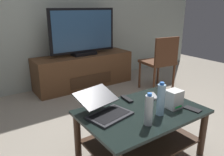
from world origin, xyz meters
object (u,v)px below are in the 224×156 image
at_px(router_box, 174,99).
at_px(tv_remote, 127,99).
at_px(soundbar_remote, 154,96).
at_px(cell_phone, 193,109).
at_px(water_bottle_near, 161,99).
at_px(dining_chair, 160,60).
at_px(water_bottle_far, 149,110).
at_px(laptop, 104,108).
at_px(media_cabinet, 84,70).
at_px(television, 83,33).
at_px(coffee_table, 141,125).

bearing_deg(router_box, tv_remote, 123.22).
xyz_separation_m(tv_remote, soundbar_remote, (0.26, -0.09, 0.00)).
bearing_deg(soundbar_remote, tv_remote, -171.72).
distance_m(router_box, cell_phone, 0.18).
distance_m(cell_phone, soundbar_remote, 0.40).
height_order(water_bottle_near, tv_remote, water_bottle_near).
distance_m(dining_chair, cell_phone, 1.59).
relative_size(tv_remote, soundbar_remote, 1.00).
bearing_deg(tv_remote, cell_phone, -48.40).
xyz_separation_m(dining_chair, water_bottle_far, (-1.43, -1.25, 0.07)).
xyz_separation_m(laptop, router_box, (0.56, -0.24, 0.02)).
height_order(media_cabinet, router_box, router_box).
height_order(laptop, water_bottle_far, water_bottle_far).
height_order(water_bottle_far, tv_remote, water_bottle_far).
bearing_deg(cell_phone, tv_remote, 116.31).
relative_size(television, water_bottle_far, 4.39).
relative_size(water_bottle_near, tv_remote, 1.75).
relative_size(laptop, cell_phone, 3.17).
height_order(water_bottle_near, cell_phone, water_bottle_near).
distance_m(television, water_bottle_near, 2.11).
bearing_deg(media_cabinet, dining_chair, -46.02).
height_order(laptop, router_box, laptop).
bearing_deg(water_bottle_near, dining_chair, 43.64).
height_order(laptop, soundbar_remote, laptop).
distance_m(coffee_table, water_bottle_far, 0.35).
xyz_separation_m(television, water_bottle_near, (-0.38, -2.05, -0.31)).
distance_m(media_cabinet, tv_remote, 1.76).
xyz_separation_m(dining_chair, water_bottle_near, (-1.24, -1.18, 0.08)).
bearing_deg(water_bottle_far, media_cabinet, 75.00).
distance_m(laptop, router_box, 0.61).
bearing_deg(water_bottle_far, dining_chair, 41.05).
distance_m(television, dining_chair, 1.28).
height_order(water_bottle_near, water_bottle_far, water_bottle_near).
xyz_separation_m(coffee_table, laptop, (-0.30, 0.13, 0.20)).
height_order(media_cabinet, tv_remote, media_cabinet).
bearing_deg(water_bottle_near, television, 79.45).
distance_m(television, laptop, 1.98).
bearing_deg(television, soundbar_remote, -95.30).
height_order(dining_chair, laptop, dining_chair).
xyz_separation_m(coffee_table, router_box, (0.27, -0.11, 0.22)).
bearing_deg(television, water_bottle_far, -105.14).
xyz_separation_m(media_cabinet, television, (0.00, -0.02, 0.62)).
xyz_separation_m(water_bottle_near, cell_phone, (0.29, -0.10, -0.13)).
height_order(dining_chair, water_bottle_near, dining_chair).
bearing_deg(tv_remote, dining_chair, 38.45).
height_order(coffee_table, television, television).
bearing_deg(water_bottle_far, laptop, 118.89).
relative_size(water_bottle_near, water_bottle_far, 1.10).
bearing_deg(cell_phone, television, 78.85).
height_order(media_cabinet, water_bottle_far, water_bottle_far).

